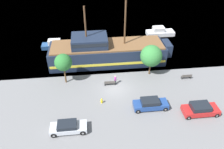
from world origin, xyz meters
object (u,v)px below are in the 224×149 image
moored_boat_outer (160,32)px  parked_car_curb_mid (200,109)px  moored_boat_dockside (56,45)px  parked_car_curb_rear (150,104)px  pedestrian_walking_near (115,80)px  bench_promenade_west (110,83)px  parked_car_curb_front (68,127)px  pirate_ship (106,52)px  fire_hydrant (102,101)px  bench_promenade_east (187,76)px

moored_boat_outer → parked_car_curb_mid: 23.81m
moored_boat_dockside → parked_car_curb_rear: bearing=-52.9°
pedestrian_walking_near → moored_boat_dockside: bearing=128.2°
bench_promenade_west → pedestrian_walking_near: 0.96m
parked_car_curb_mid → bench_promenade_west: 13.22m
parked_car_curb_front → parked_car_curb_mid: size_ratio=0.94×
parked_car_curb_mid → pedestrian_walking_near: bearing=143.7°
pirate_ship → parked_car_curb_front: size_ratio=4.83×
moored_boat_dockside → parked_car_curb_mid: 28.73m
moored_boat_dockside → moored_boat_outer: size_ratio=0.99×
moored_boat_outer → bench_promenade_west: moored_boat_outer is taller
bench_promenade_west → parked_car_curb_mid: bearing=-33.2°
moored_boat_outer → fire_hydrant: 24.80m
bench_promenade_east → bench_promenade_west: bearing=-178.5°
parked_car_curb_rear → parked_car_curb_front: bearing=-165.6°
moored_boat_outer → parked_car_curb_mid: (-1.60, -23.76, 0.08)m
parked_car_curb_rear → pedestrian_walking_near: pedestrian_walking_near is taller
moored_boat_outer → bench_promenade_east: moored_boat_outer is taller
parked_car_curb_front → bench_promenade_west: 10.15m
moored_boat_outer → pedestrian_walking_near: (-11.78, -16.27, 0.08)m
parked_car_curb_front → bench_promenade_east: parked_car_curb_front is taller
pirate_ship → moored_boat_dockside: bearing=146.4°
bench_promenade_east → parked_car_curb_front: bearing=-154.6°
moored_boat_outer → pedestrian_walking_near: 20.08m
parked_car_curb_mid → parked_car_curb_front: bearing=-176.4°
moored_boat_outer → parked_car_curb_rear: bearing=-109.4°
parked_car_curb_front → bench_promenade_east: bearing=25.4°
fire_hydrant → bench_promenade_west: bench_promenade_west is taller
moored_boat_dockside → pedestrian_walking_near: (10.11, -12.84, 0.13)m
moored_boat_dockside → bench_promenade_west: (9.24, -13.09, -0.20)m
pedestrian_walking_near → parked_car_curb_front: bearing=-128.1°
moored_boat_dockside → pirate_ship: bearing=-33.6°
parked_car_curb_rear → parked_car_curb_mid: bearing=-15.3°
moored_boat_dockside → bench_promenade_west: moored_boat_dockside is taller
parked_car_curb_rear → bench_promenade_west: bearing=131.2°
parked_car_curb_rear → fire_hydrant: bearing=165.0°
moored_boat_outer → parked_car_curb_mid: moored_boat_outer is taller
parked_car_curb_mid → moored_boat_dockside: bearing=134.9°
bench_promenade_east → bench_promenade_west: same height
fire_hydrant → pedestrian_walking_near: (2.40, 4.08, 0.36)m
parked_car_curb_front → bench_promenade_west: size_ratio=2.60×
parked_car_curb_mid → bench_promenade_east: bearing=80.6°
pedestrian_walking_near → bench_promenade_west: bearing=-164.2°
fire_hydrant → bench_promenade_east: bench_promenade_east is taller
moored_boat_dockside → bench_promenade_east: bearing=-30.6°
fire_hydrant → parked_car_curb_front: bearing=-134.0°
pirate_ship → moored_boat_outer: bearing=37.6°
fire_hydrant → bench_promenade_west: (1.52, 3.84, 0.03)m
moored_boat_dockside → parked_car_curb_front: 21.66m
moored_boat_outer → bench_promenade_east: (-0.35, -16.19, -0.25)m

